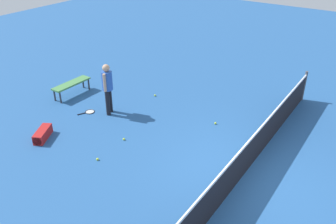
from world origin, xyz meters
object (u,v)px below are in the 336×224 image
tennis_racket_near_player (89,112)px  tennis_ball_midcourt (215,123)px  tennis_ball_near_player (124,139)px  equipment_bag (42,135)px  player_near_side (107,85)px  tennis_ball_baseline (98,159)px  tennis_ball_by_net (155,95)px  courtside_bench (71,84)px

tennis_racket_near_player → tennis_ball_midcourt: size_ratio=9.08×
tennis_ball_near_player → equipment_bag: equipment_bag is taller
player_near_side → tennis_ball_midcourt: (-1.31, 3.22, -0.98)m
player_near_side → tennis_ball_baseline: (2.12, 1.50, -0.98)m
tennis_ball_by_net → equipment_bag: equipment_bag is taller
tennis_ball_near_player → tennis_ball_by_net: bearing=-161.4°
player_near_side → courtside_bench: size_ratio=1.13×
tennis_ball_near_player → courtside_bench: size_ratio=0.04×
tennis_ball_midcourt → tennis_ball_baseline: bearing=-26.5°
tennis_ball_near_player → tennis_ball_midcourt: (-2.30, 1.77, 0.00)m
courtside_bench → equipment_bag: size_ratio=1.80×
tennis_ball_midcourt → equipment_bag: bearing=-46.5°
player_near_side → tennis_ball_near_player: player_near_side is taller
tennis_ball_baseline → courtside_bench: size_ratio=0.04×
tennis_ball_near_player → tennis_ball_by_net: size_ratio=1.00×
tennis_ball_near_player → tennis_ball_midcourt: bearing=142.4°
tennis_ball_near_player → courtside_bench: 3.72m
courtside_bench → tennis_ball_by_net: bearing=122.2°
tennis_ball_midcourt → player_near_side: bearing=-67.8°
tennis_racket_near_player → tennis_ball_near_player: tennis_ball_near_player is taller
tennis_ball_near_player → tennis_ball_by_net: (-2.84, -0.95, 0.00)m
tennis_racket_near_player → courtside_bench: size_ratio=0.40×
tennis_ball_near_player → tennis_ball_by_net: 3.00m
tennis_ball_by_net → equipment_bag: bearing=-14.2°
tennis_ball_by_net → tennis_ball_baseline: (3.98, 1.01, 0.00)m
player_near_side → equipment_bag: (2.26, -0.55, -0.87)m
tennis_racket_near_player → tennis_ball_near_player: size_ratio=9.08×
tennis_ball_near_player → courtside_bench: (-1.24, -3.49, 0.38)m
tennis_ball_near_player → tennis_ball_baseline: bearing=2.7°
tennis_ball_near_player → tennis_ball_midcourt: 2.90m
tennis_ball_near_player → tennis_ball_midcourt: size_ratio=1.00×
tennis_ball_near_player → tennis_ball_baseline: 1.14m
tennis_racket_near_player → tennis_ball_midcourt: (-1.66, 3.82, 0.02)m
tennis_racket_near_player → equipment_bag: size_ratio=0.72×
tennis_ball_by_net → tennis_ball_midcourt: (0.54, 2.72, 0.00)m
tennis_ball_near_player → player_near_side: bearing=-124.3°
player_near_side → tennis_ball_near_player: bearing=55.7°
tennis_ball_midcourt → courtside_bench: 5.37m
player_near_side → tennis_ball_by_net: 2.15m
tennis_ball_baseline → equipment_bag: equipment_bag is taller
player_near_side → courtside_bench: (-0.26, -2.04, -0.59)m
player_near_side → tennis_ball_near_player: size_ratio=25.76×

